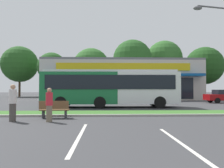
{
  "coord_description": "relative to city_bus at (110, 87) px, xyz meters",
  "views": [
    {
      "loc": [
        -1.79,
        0.37,
        1.58
      ],
      "look_at": [
        -1.18,
        18.1,
        2.03
      ],
      "focal_mm": 34.02,
      "sensor_mm": 36.0,
      "label": 1
    }
  ],
  "objects": [
    {
      "name": "curb_lip",
      "position": [
        1.28,
        -6.31,
        -1.71
      ],
      "size": [
        56.0,
        0.24,
        0.12
      ],
      "primitive_type": "cube",
      "color": "#99968C",
      "rests_on": "ground_plane"
    },
    {
      "name": "tree_left",
      "position": [
        -11.2,
        24.27,
        4.37
      ],
      "size": [
        5.74,
        5.74,
        9.02
      ],
      "color": "#473323",
      "rests_on": "ground_plane"
    },
    {
      "name": "parking_stripe_1",
      "position": [
        1.72,
        -12.75,
        -1.76
      ],
      "size": [
        0.12,
        4.8,
        0.01
      ],
      "primitive_type": "cube",
      "color": "silver",
      "rests_on": "ground_plane"
    },
    {
      "name": "car_0",
      "position": [
        -2.05,
        5.92,
        -1.02
      ],
      "size": [
        4.61,
        1.89,
        1.43
      ],
      "rotation": [
        0.0,
        0.0,
        3.14
      ],
      "color": "navy",
      "rests_on": "ground_plane"
    },
    {
      "name": "grass_median",
      "position": [
        1.28,
        -5.09,
        -1.71
      ],
      "size": [
        56.0,
        2.2,
        0.12
      ],
      "primitive_type": "cube",
      "color": "#386B28",
      "rests_on": "ground_plane"
    },
    {
      "name": "city_bus",
      "position": [
        0.0,
        0.0,
        0.0
      ],
      "size": [
        11.81,
        2.78,
        3.25
      ],
      "rotation": [
        0.0,
        0.0,
        -0.01
      ],
      "color": "#196638",
      "rests_on": "ground_plane"
    },
    {
      "name": "pedestrian_near_bench",
      "position": [
        -3.2,
        -8.3,
        -0.93
      ],
      "size": [
        0.33,
        0.33,
        1.65
      ],
      "rotation": [
        0.0,
        0.0,
        2.73
      ],
      "color": "#726651",
      "rests_on": "ground_plane"
    },
    {
      "name": "tree_mid_right",
      "position": [
        12.59,
        27.27,
        6.57
      ],
      "size": [
        7.83,
        7.83,
        12.26
      ],
      "color": "#473323",
      "rests_on": "ground_plane"
    },
    {
      "name": "storefront_building",
      "position": [
        2.17,
        17.67,
        1.3
      ],
      "size": [
        23.6,
        14.86,
        6.12
      ],
      "color": "#BCB7AD",
      "rests_on": "ground_plane"
    },
    {
      "name": "tree_right",
      "position": [
        21.06,
        26.28,
        4.94
      ],
      "size": [
        8.07,
        8.07,
        10.74
      ],
      "color": "#473323",
      "rests_on": "ground_plane"
    },
    {
      "name": "parking_stripe_0",
      "position": [
        -1.35,
        -11.5,
        -1.76
      ],
      "size": [
        0.12,
        4.8,
        0.01
      ],
      "primitive_type": "cube",
      "color": "silver",
      "rests_on": "ground_plane"
    },
    {
      "name": "tree_mid_left",
      "position": [
        -3.45,
        27.52,
        4.8
      ],
      "size": [
        8.0,
        8.0,
        10.57
      ],
      "color": "#473323",
      "rests_on": "ground_plane"
    },
    {
      "name": "pedestrian_mid",
      "position": [
        -5.03,
        -8.11,
        -0.85
      ],
      "size": [
        0.37,
        0.37,
        1.82
      ],
      "rotation": [
        0.0,
        0.0,
        4.84
      ],
      "color": "#47423D",
      "rests_on": "ground_plane"
    },
    {
      "name": "tree_far_left",
      "position": [
        -18.88,
        27.65,
        5.27
      ],
      "size": [
        7.74,
        7.74,
        10.91
      ],
      "color": "#473323",
      "rests_on": "ground_plane"
    },
    {
      "name": "tree_mid",
      "position": [
        5.13,
        24.15,
        5.97
      ],
      "size": [
        7.89,
        7.89,
        11.69
      ],
      "color": "#473323",
      "rests_on": "ground_plane"
    },
    {
      "name": "bus_stop_bench",
      "position": [
        -3.27,
        -6.98,
        -1.26
      ],
      "size": [
        1.6,
        0.45,
        0.95
      ],
      "rotation": [
        0.0,
        0.0,
        3.14
      ],
      "color": "brown",
      "rests_on": "ground_plane"
    }
  ]
}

